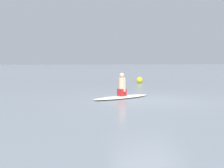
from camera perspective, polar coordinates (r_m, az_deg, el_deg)
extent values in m
plane|color=gray|center=(10.67, 7.02, -3.21)|extent=(400.00, 400.00, 0.00)
ellipsoid|color=silver|center=(11.20, 1.95, -2.59)|extent=(2.76, 1.59, 0.09)
cube|color=#A51E23|center=(11.18, 1.96, -1.66)|extent=(0.36, 0.33, 0.28)
cylinder|color=#D6AD8E|center=(11.15, 1.96, 0.13)|extent=(0.33, 0.33, 0.46)
sphere|color=#D6AD8E|center=(11.13, 1.97, 1.73)|extent=(0.18, 0.18, 0.18)
cylinder|color=#D6AD8E|center=(11.27, 1.43, -0.13)|extent=(0.09, 0.09, 0.51)
cylinder|color=#D6AD8E|center=(11.04, 2.50, -0.23)|extent=(0.09, 0.09, 0.51)
sphere|color=yellow|center=(19.60, 5.49, 0.80)|extent=(0.41, 0.41, 0.41)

